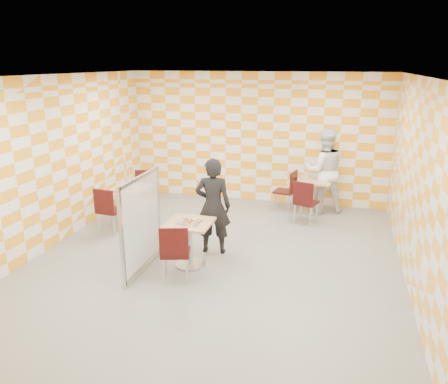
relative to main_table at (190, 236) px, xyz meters
name	(u,v)px	position (x,y,z in m)	size (l,w,h in m)	color
room_shell	(224,166)	(0.35, 0.81, 0.99)	(7.00, 7.00, 7.00)	gray
main_table	(190,236)	(0.00, 0.00, 0.00)	(0.70, 0.70, 0.75)	tan
second_table	(314,191)	(1.75, 3.16, 0.00)	(0.70, 0.70, 0.75)	tan
empty_table	(132,198)	(-1.83, 1.63, 0.00)	(0.70, 0.70, 0.75)	tan
chair_main_front	(175,250)	(-0.01, -0.63, 0.04)	(0.52, 0.53, 0.92)	#350A0A
chair_second_front	(305,199)	(1.62, 2.35, 0.04)	(0.53, 0.54, 0.92)	#350A0A
chair_second_side	(289,188)	(1.21, 3.11, 0.04)	(0.51, 0.50, 0.92)	#350A0A
chair_empty_near	(108,207)	(-1.96, 0.86, 0.04)	(0.46, 0.46, 0.92)	#350A0A
chair_empty_far	(145,188)	(-1.85, 2.28, 0.04)	(0.54, 0.54, 0.92)	#350A0A
partition	(141,223)	(-0.67, -0.33, 0.28)	(0.08, 1.38, 1.55)	white
man_dark	(213,206)	(0.21, 0.61, 0.33)	(0.61, 0.40, 1.68)	black
man_white	(324,171)	(1.94, 3.32, 0.42)	(0.90, 0.70, 1.86)	white
pizza_on_foil	(189,221)	(0.00, -0.02, 0.26)	(0.40, 0.40, 0.04)	silver
sport_bottle	(307,174)	(1.57, 3.31, 0.33)	(0.06, 0.06, 0.20)	white
soda_bottle	(319,175)	(1.84, 3.25, 0.34)	(0.07, 0.07, 0.23)	black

